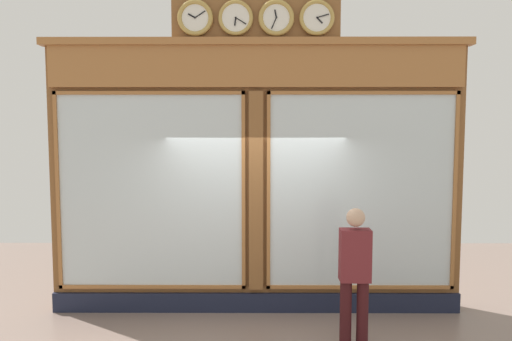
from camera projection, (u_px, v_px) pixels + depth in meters
The scene contains 2 objects.
shop_facade at pixel (256, 174), 6.90m from camera, with size 5.93×0.42×4.45m.
pedestrian at pixel (355, 272), 5.72m from camera, with size 0.36×0.23×1.69m.
Camera 1 is at (-0.03, 6.75, 2.61)m, focal length 33.90 mm.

